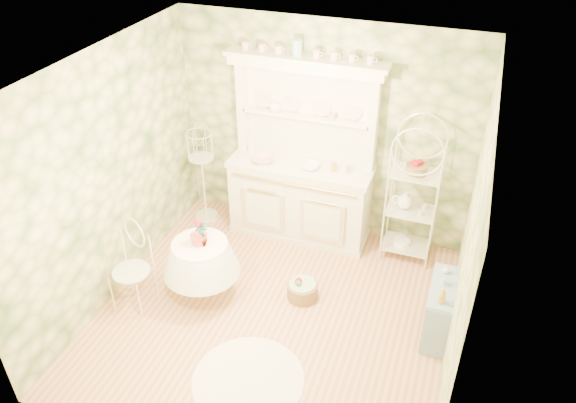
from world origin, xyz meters
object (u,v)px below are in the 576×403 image
(round_table, at_px, (202,270))
(birdcage_stand, at_px, (202,168))
(kitchen_dresser, at_px, (301,154))
(bakers_rack, at_px, (414,190))
(cafe_chair, at_px, (131,269))
(side_shelf, at_px, (439,311))
(floor_basket, at_px, (302,289))

(round_table, distance_m, birdcage_stand, 1.59)
(kitchen_dresser, xyz_separation_m, bakers_rack, (1.36, -0.01, -0.21))
(kitchen_dresser, distance_m, cafe_chair, 2.34)
(cafe_chair, bearing_deg, kitchen_dresser, 77.50)
(side_shelf, bearing_deg, floor_basket, 178.02)
(birdcage_stand, bearing_deg, side_shelf, -19.07)
(bakers_rack, height_order, round_table, bakers_rack)
(side_shelf, height_order, cafe_chair, cafe_chair)
(side_shelf, relative_size, cafe_chair, 0.69)
(side_shelf, xyz_separation_m, floor_basket, (-1.47, 0.03, -0.17))
(side_shelf, distance_m, round_table, 2.53)
(birdcage_stand, bearing_deg, bakers_rack, 1.62)
(bakers_rack, xyz_separation_m, side_shelf, (0.52, -1.17, -0.65))
(side_shelf, distance_m, birdcage_stand, 3.39)
(kitchen_dresser, bearing_deg, bakers_rack, -0.25)
(kitchen_dresser, bearing_deg, cafe_chair, -124.72)
(floor_basket, bearing_deg, bakers_rack, 50.28)
(kitchen_dresser, xyz_separation_m, birdcage_stand, (-1.29, -0.08, -0.39))
(cafe_chair, bearing_deg, round_table, 52.49)
(side_shelf, relative_size, floor_basket, 1.85)
(kitchen_dresser, relative_size, floor_basket, 6.39)
(kitchen_dresser, distance_m, round_table, 1.78)
(cafe_chair, distance_m, birdcage_stand, 1.78)
(side_shelf, height_order, round_table, round_table)
(cafe_chair, bearing_deg, birdcage_stand, 112.84)
(side_shelf, bearing_deg, kitchen_dresser, 147.06)
(round_table, bearing_deg, kitchen_dresser, 66.58)
(birdcage_stand, bearing_deg, round_table, -64.58)
(bakers_rack, distance_m, side_shelf, 1.44)
(bakers_rack, xyz_separation_m, cafe_chair, (-2.64, -1.84, -0.45))
(side_shelf, relative_size, round_table, 0.93)
(kitchen_dresser, height_order, birdcage_stand, kitchen_dresser)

